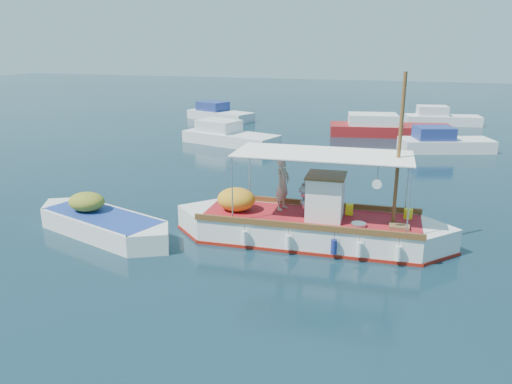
% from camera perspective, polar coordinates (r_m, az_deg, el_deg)
% --- Properties ---
extents(ground, '(160.00, 160.00, 0.00)m').
position_cam_1_polar(ground, '(17.51, 4.56, -6.27)').
color(ground, black).
rests_on(ground, ground).
extents(fishing_caique, '(10.10, 3.13, 6.16)m').
position_cam_1_polar(fishing_caique, '(17.90, 5.97, -3.89)').
color(fishing_caique, white).
rests_on(fishing_caique, ground).
extents(dinghy, '(6.46, 3.33, 1.66)m').
position_cam_1_polar(dinghy, '(19.38, -17.22, -3.57)').
color(dinghy, white).
rests_on(dinghy, ground).
extents(bg_boat_nw, '(7.24, 4.25, 1.80)m').
position_cam_1_polar(bg_boat_nw, '(34.94, -3.21, 6.30)').
color(bg_boat_nw, silver).
rests_on(bg_boat_nw, ground).
extents(bg_boat_n, '(9.34, 4.37, 1.80)m').
position_cam_1_polar(bg_boat_n, '(39.52, 14.67, 7.01)').
color(bg_boat_n, maroon).
rests_on(bg_boat_n, ground).
extents(bg_boat_ne, '(6.17, 3.90, 1.80)m').
position_cam_1_polar(bg_boat_ne, '(34.74, 20.61, 5.19)').
color(bg_boat_ne, silver).
rests_on(bg_boat_ne, ground).
extents(bg_boat_far_w, '(6.67, 4.36, 1.80)m').
position_cam_1_polar(bg_boat_far_w, '(46.07, -4.28, 8.83)').
color(bg_boat_far_w, silver).
rests_on(bg_boat_far_w, ground).
extents(bg_boat_far_n, '(6.37, 2.97, 1.80)m').
position_cam_1_polar(bg_boat_far_n, '(45.95, 20.32, 7.83)').
color(bg_boat_far_n, silver).
rests_on(bg_boat_far_n, ground).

